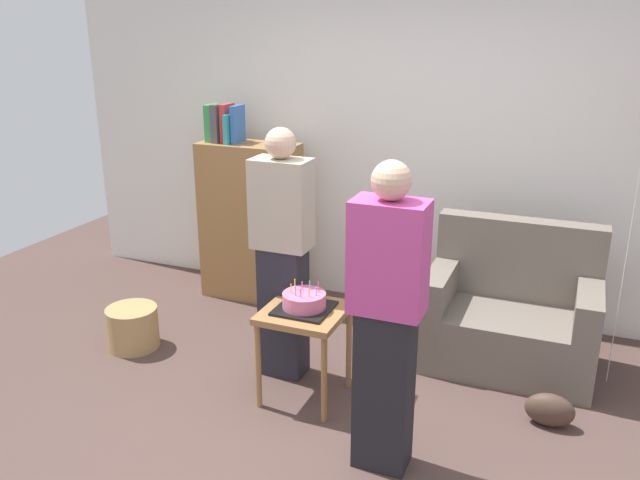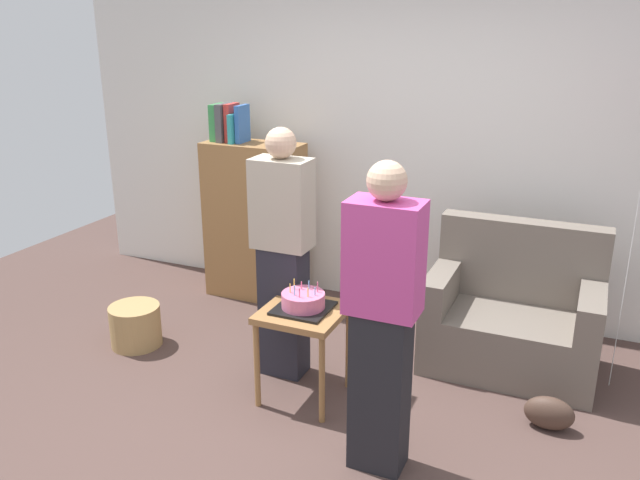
% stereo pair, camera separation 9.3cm
% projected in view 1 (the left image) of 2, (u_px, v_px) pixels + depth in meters
% --- Properties ---
extents(ground_plane, '(8.00, 8.00, 0.00)m').
position_uv_depth(ground_plane, '(312.00, 439.00, 3.66)').
color(ground_plane, '#4C3833').
extents(wall_back, '(6.00, 0.10, 2.70)m').
position_uv_depth(wall_back, '(414.00, 140.00, 5.02)').
color(wall_back, silver).
rests_on(wall_back, ground_plane).
extents(couch, '(1.10, 0.70, 0.96)m').
position_uv_depth(couch, '(511.00, 316.00, 4.38)').
color(couch, '#6B6056').
rests_on(couch, ground_plane).
extents(bookshelf, '(0.80, 0.36, 1.60)m').
position_uv_depth(bookshelf, '(250.00, 218.00, 5.36)').
color(bookshelf, olive).
rests_on(bookshelf, ground_plane).
extents(side_table, '(0.48, 0.48, 0.59)m').
position_uv_depth(side_table, '(304.00, 323.00, 3.92)').
color(side_table, olive).
rests_on(side_table, ground_plane).
extents(birthday_cake, '(0.32, 0.32, 0.17)m').
position_uv_depth(birthday_cake, '(304.00, 302.00, 3.87)').
color(birthday_cake, black).
rests_on(birthday_cake, side_table).
extents(person_blowing_candles, '(0.36, 0.22, 1.63)m').
position_uv_depth(person_blowing_candles, '(283.00, 254.00, 4.09)').
color(person_blowing_candles, '#23232D').
rests_on(person_blowing_candles, ground_plane).
extents(person_holding_cake, '(0.36, 0.22, 1.63)m').
position_uv_depth(person_holding_cake, '(386.00, 320.00, 3.20)').
color(person_holding_cake, black).
rests_on(person_holding_cake, ground_plane).
extents(wicker_basket, '(0.36, 0.36, 0.30)m').
position_uv_depth(wicker_basket, '(133.00, 328.00, 4.64)').
color(wicker_basket, '#A88451').
rests_on(wicker_basket, ground_plane).
extents(handbag, '(0.28, 0.14, 0.20)m').
position_uv_depth(handbag, '(550.00, 410.00, 3.75)').
color(handbag, '#473328').
rests_on(handbag, ground_plane).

